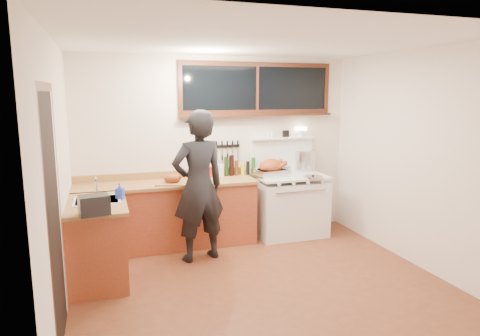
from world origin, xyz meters
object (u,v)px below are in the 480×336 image
object	(u,v)px
man	(199,186)
roast_turkey	(271,169)
cutting_board	(172,180)
vintage_stove	(289,204)

from	to	relation	value
man	roast_turkey	xyz separation A→B (m)	(1.19, 0.55, 0.06)
cutting_board	roast_turkey	distance (m)	1.45
roast_turkey	man	bearing A→B (deg)	-155.34
man	vintage_stove	bearing A→B (deg)	19.90
vintage_stove	man	xyz separation A→B (m)	(-1.48, -0.54, 0.48)
man	cutting_board	world-z (taller)	man
cutting_board	roast_turkey	bearing A→B (deg)	4.26
vintage_stove	man	distance (m)	1.65
man	cutting_board	bearing A→B (deg)	119.75
vintage_stove	cutting_board	distance (m)	1.81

